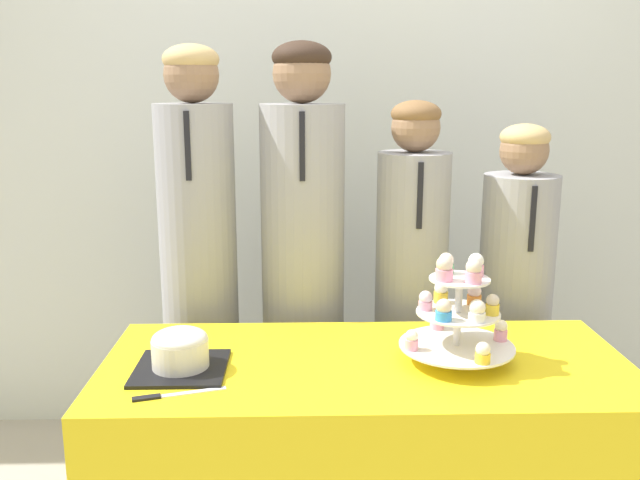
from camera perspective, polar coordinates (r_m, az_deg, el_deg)
wall_back at (r=2.96m, az=1.96°, el=9.63°), size 9.00×0.06×2.70m
round_cake at (r=1.88m, az=-11.69°, el=-9.12°), size 0.24×0.24×0.12m
cake_knife at (r=1.76m, az=-13.03°, el=-12.69°), size 0.23×0.08×0.01m
cupcake_stand at (r=1.90m, az=11.57°, el=-5.81°), size 0.32×0.32×0.31m
student_0 at (r=2.44m, az=-10.05°, el=-4.37°), size 0.27×0.27×1.65m
student_1 at (r=2.41m, az=-1.43°, el=-4.35°), size 0.29×0.30×1.66m
student_2 at (r=2.47m, az=7.57°, el=-6.33°), size 0.25×0.26×1.47m
student_3 at (r=2.57m, az=15.91°, el=-6.97°), size 0.26×0.27×1.39m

